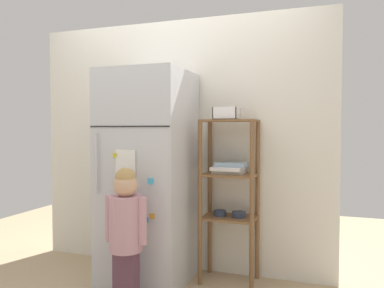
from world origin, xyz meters
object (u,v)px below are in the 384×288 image
Objects in this scene: refrigerator at (148,176)px; pantry_shelf_unit at (229,184)px; fruit_bin at (227,115)px; child_standing at (126,223)px.

pantry_shelf_unit is at bearing 15.31° from refrigerator.
fruit_bin reaches higher than pantry_shelf_unit.
refrigerator is 8.99× the size of fruit_bin.
child_standing is at bearing -130.44° from pantry_shelf_unit.
refrigerator is 0.57m from child_standing.
fruit_bin is at bearing -127.26° from pantry_shelf_unit.
fruit_bin is (0.57, 0.66, 0.77)m from child_standing.
refrigerator is 1.75× the size of child_standing.
fruit_bin reaches higher than child_standing.
refrigerator is at bearing 97.33° from child_standing.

